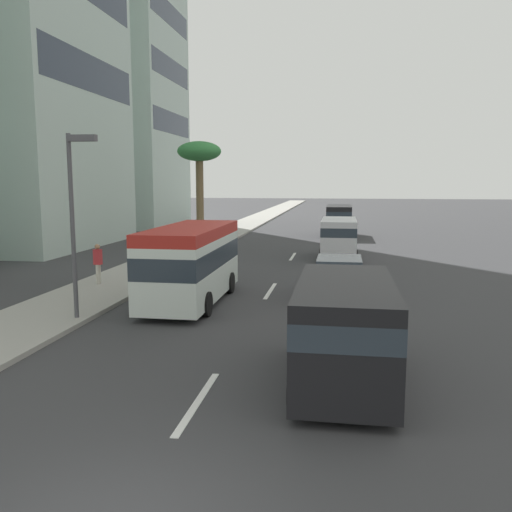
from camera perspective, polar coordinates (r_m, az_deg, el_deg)
ground_plane at (r=37.71m, az=4.72°, el=1.15°), size 198.00×198.00×0.00m
sidewalk_right at (r=38.81m, az=-5.35°, el=1.45°), size 162.00×3.42×0.15m
lane_stripe_near at (r=11.46m, az=-6.19°, el=-15.11°), size 3.20×0.16×0.01m
lane_stripe_mid at (r=22.07m, az=1.53°, el=-3.72°), size 3.20×0.16×0.01m
lane_stripe_far at (r=32.03m, az=3.93°, el=-0.05°), size 3.20×0.16×0.01m
car_lead at (r=21.03m, az=8.80°, el=-2.35°), size 4.06×1.90×1.57m
van_second at (r=31.46m, az=8.79°, el=2.12°), size 4.88×2.09×2.29m
van_third at (r=43.87m, az=8.81°, el=3.92°), size 5.39×2.08×2.49m
minibus_fourth at (r=19.86m, az=-6.90°, el=-0.54°), size 6.61×2.35×2.83m
van_fifth at (r=12.06m, az=9.43°, el=-7.33°), size 4.89×2.21×2.31m
pedestrian_near_lamp at (r=28.28m, az=-9.67°, el=0.93°), size 0.36×0.29×1.66m
pedestrian_mid_block at (r=23.66m, az=-16.44°, el=-0.60°), size 0.30×0.34×1.69m
palm_tree at (r=36.66m, az=-6.04°, el=10.39°), size 2.93×2.93×6.94m
street_lamp at (r=17.67m, az=-18.65°, el=5.33°), size 0.24×0.97×5.78m
office_tower_far at (r=57.88m, az=-14.42°, el=24.16°), size 11.85×10.29×41.61m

